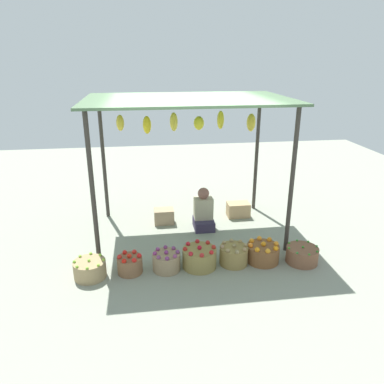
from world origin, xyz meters
The scene contains 12 objects.
ground_plane centered at (0.00, 0.00, 0.00)m, with size 14.00×14.00×0.00m, color gray.
market_stall_structure centered at (0.00, 0.00, 2.18)m, with size 3.31×2.11×2.38m.
vendor_person centered at (0.30, 0.12, 0.30)m, with size 0.36×0.44×0.78m.
basket_limes centered at (-1.60, -1.28, 0.13)m, with size 0.46×0.46×0.29m.
basket_red_tomatoes centered at (-1.03, -1.23, 0.13)m, with size 0.37×0.37×0.31m.
basket_purple_onions centered at (-0.49, -1.23, 0.14)m, with size 0.42×0.42×0.32m.
basket_red_apples centered at (0.01, -1.22, 0.15)m, with size 0.51×0.51×0.36m.
basket_potatoes centered at (0.55, -1.20, 0.15)m, with size 0.44×0.44×0.34m.
basket_oranges centered at (1.02, -1.19, 0.14)m, with size 0.50×0.50×0.33m.
basket_green_chilies centered at (1.61, -1.30, 0.12)m, with size 0.49×0.49×0.28m.
wooden_crate_near_vendor centered at (1.07, 0.54, 0.14)m, with size 0.43×0.29×0.28m, color tan.
wooden_crate_stacked_rear centered at (-0.41, 0.42, 0.14)m, with size 0.37×0.27×0.28m, color tan.
Camera 1 is at (-0.76, -6.03, 3.01)m, focal length 34.48 mm.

